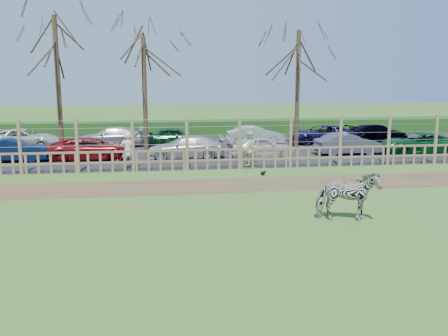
{
  "coord_description": "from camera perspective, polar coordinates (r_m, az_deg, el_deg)",
  "views": [
    {
      "loc": [
        -1.42,
        -15.18,
        4.45
      ],
      "look_at": [
        1.0,
        2.5,
        1.1
      ],
      "focal_mm": 40.0,
      "sensor_mm": 36.0,
      "label": 1
    }
  ],
  "objects": [
    {
      "name": "car_3",
      "position": [
        26.57,
        -4.42,
        2.36
      ],
      "size": [
        4.17,
        1.76,
        1.2
      ],
      "primitive_type": "imported",
      "rotation": [
        0.0,
        0.0,
        4.69
      ],
      "color": "#BDBBBD",
      "rests_on": "asphalt"
    },
    {
      "name": "asphalt",
      "position": [
        30.05,
        -5.01,
        2.11
      ],
      "size": [
        44.0,
        13.0,
        0.04
      ],
      "primitive_type": "cube",
      "color": "#232326",
      "rests_on": "ground"
    },
    {
      "name": "visitor_a",
      "position": [
        24.03,
        -10.95,
        1.95
      ],
      "size": [
        0.63,
        0.42,
        1.72
      ],
      "primitive_type": "imported",
      "rotation": [
        0.0,
        0.0,
        3.14
      ],
      "color": "beige",
      "rests_on": "asphalt"
    },
    {
      "name": "tree_left",
      "position": [
        28.17,
        -18.63,
        12.46
      ],
      "size": [
        4.8,
        4.8,
        7.88
      ],
      "color": "#3D2B1E",
      "rests_on": "ground"
    },
    {
      "name": "visitor_b",
      "position": [
        24.34,
        2.87,
        2.24
      ],
      "size": [
        0.99,
        0.86,
        1.72
      ],
      "primitive_type": "imported",
      "rotation": [
        0.0,
        0.0,
        3.42
      ],
      "color": "beige",
      "rests_on": "asphalt"
    },
    {
      "name": "car_9",
      "position": [
        31.8,
        -12.84,
        3.48
      ],
      "size": [
        4.16,
        1.75,
        1.2
      ],
      "primitive_type": "imported",
      "rotation": [
        0.0,
        0.0,
        4.73
      ],
      "color": "#BCB1BA",
      "rests_on": "asphalt"
    },
    {
      "name": "zebra",
      "position": [
        15.76,
        13.92,
        -3.11
      ],
      "size": [
        2.0,
        1.19,
        1.58
      ],
      "primitive_type": "imported",
      "rotation": [
        0.0,
        0.0,
        1.38
      ],
      "color": "gray",
      "rests_on": "ground"
    },
    {
      "name": "car_8",
      "position": [
        32.53,
        -21.93,
        3.14
      ],
      "size": [
        4.4,
        2.17,
        1.2
      ],
      "primitive_type": "imported",
      "rotation": [
        0.0,
        0.0,
        1.53
      ],
      "color": "silver",
      "rests_on": "asphalt"
    },
    {
      "name": "car_6",
      "position": [
        30.1,
        21.19,
        2.64
      ],
      "size": [
        4.32,
        2.0,
        1.2
      ],
      "primitive_type": "imported",
      "rotation": [
        0.0,
        0.0,
        4.71
      ],
      "color": "#0C5421",
      "rests_on": "asphalt"
    },
    {
      "name": "crow",
      "position": [
        22.43,
        4.48,
        -0.58
      ],
      "size": [
        0.26,
        0.19,
        0.21
      ],
      "color": "black",
      "rests_on": "ground"
    },
    {
      "name": "car_2",
      "position": [
        26.92,
        -14.9,
        2.14
      ],
      "size": [
        4.51,
        2.45,
        1.2
      ],
      "primitive_type": "imported",
      "rotation": [
        0.0,
        0.0,
        1.68
      ],
      "color": "maroon",
      "rests_on": "asphalt"
    },
    {
      "name": "car_10",
      "position": [
        31.27,
        -5.57,
        3.58
      ],
      "size": [
        3.64,
        1.74,
        1.2
      ],
      "primitive_type": "imported",
      "rotation": [
        0.0,
        0.0,
        1.48
      ],
      "color": "#134A23",
      "rests_on": "asphalt"
    },
    {
      "name": "tree_mid",
      "position": [
        28.69,
        -9.13,
        11.33
      ],
      "size": [
        4.8,
        4.8,
        6.83
      ],
      "color": "#3D2B1E",
      "rests_on": "ground"
    },
    {
      "name": "car_13",
      "position": [
        34.57,
        17.11,
        3.84
      ],
      "size": [
        4.25,
        1.99,
        1.2
      ],
      "primitive_type": "imported",
      "rotation": [
        0.0,
        0.0,
        1.65
      ],
      "color": "black",
      "rests_on": "asphalt"
    },
    {
      "name": "car_12",
      "position": [
        33.02,
        11.12,
        3.81
      ],
      "size": [
        4.4,
        2.17,
        1.2
      ],
      "primitive_type": "imported",
      "rotation": [
        0.0,
        0.0,
        4.67
      ],
      "color": "#1A1342",
      "rests_on": "asphalt"
    },
    {
      "name": "car_4",
      "position": [
        26.65,
        4.28,
        2.38
      ],
      "size": [
        3.67,
        1.84,
        1.2
      ],
      "primitive_type": "imported",
      "rotation": [
        0.0,
        0.0,
        1.69
      ],
      "color": "silver",
      "rests_on": "asphalt"
    },
    {
      "name": "car_5",
      "position": [
        28.69,
        13.93,
        2.69
      ],
      "size": [
        3.71,
        1.48,
        1.2
      ],
      "primitive_type": "imported",
      "rotation": [
        0.0,
        0.0,
        1.63
      ],
      "color": "#53536F",
      "rests_on": "asphalt"
    },
    {
      "name": "hedge",
      "position": [
        36.92,
        -5.57,
        4.52
      ],
      "size": [
        46.0,
        2.0,
        1.1
      ],
      "primitive_type": "cube",
      "color": "#1E4716",
      "rests_on": "ground"
    },
    {
      "name": "car_1",
      "position": [
        27.84,
        -23.1,
        1.91
      ],
      "size": [
        3.69,
        1.42,
        1.2
      ],
      "primitive_type": "imported",
      "rotation": [
        0.0,
        0.0,
        1.61
      ],
      "color": "#0B1C43",
      "rests_on": "asphalt"
    },
    {
      "name": "fence",
      "position": [
        23.51,
        -4.24,
        1.68
      ],
      "size": [
        30.16,
        0.16,
        2.5
      ],
      "color": "brown",
      "rests_on": "ground"
    },
    {
      "name": "car_11",
      "position": [
        31.88,
        3.6,
        3.75
      ],
      "size": [
        3.67,
        1.34,
        1.2
      ],
      "primitive_type": "imported",
      "rotation": [
        0.0,
        0.0,
        1.55
      ],
      "color": "#B0C5B8",
      "rests_on": "asphalt"
    },
    {
      "name": "tree_right",
      "position": [
        30.38,
        8.48,
        12.01
      ],
      "size": [
        4.8,
        4.8,
        7.35
      ],
      "color": "#3D2B1E",
      "rests_on": "ground"
    },
    {
      "name": "dirt_strip",
      "position": [
        20.23,
        -3.58,
        -2.08
      ],
      "size": [
        34.0,
        2.8,
        0.01
      ],
      "primitive_type": "cube",
      "color": "brown",
      "rests_on": "ground"
    },
    {
      "name": "ground",
      "position": [
        15.89,
        -2.36,
        -5.65
      ],
      "size": [
        120.0,
        120.0,
        0.0
      ],
      "primitive_type": "plane",
      "color": "olive",
      "rests_on": "ground"
    }
  ]
}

